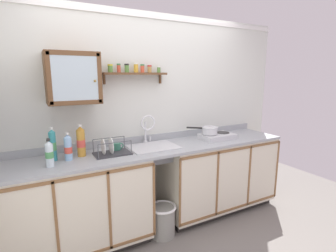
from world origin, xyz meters
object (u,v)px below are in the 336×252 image
bottle_water_blue_1 (68,148)px  bottle_juice_amber_2 (81,142)px  saucepan (209,130)px  bottle_water_clear_3 (49,154)px  sink (153,149)px  hot_plate_stove (217,136)px  trash_bin (163,220)px  dish_rack (111,151)px  bottle_detergent_teal_0 (53,145)px  wall_cabinet (73,78)px  mug (116,147)px

bottle_water_blue_1 → bottle_juice_amber_2: size_ratio=0.84×
saucepan → bottle_water_clear_3: (-1.82, -0.13, -0.00)m
sink → hot_plate_stove: bearing=-3.0°
bottle_water_blue_1 → trash_bin: 1.28m
saucepan → dish_rack: (-1.25, -0.02, -0.08)m
bottle_juice_amber_2 → trash_bin: 1.22m
saucepan → bottle_detergent_teal_0: bearing=178.7°
bottle_detergent_teal_0 → trash_bin: bearing=-13.9°
bottle_water_clear_3 → wall_cabinet: size_ratio=0.52×
bottle_detergent_teal_0 → bottle_water_clear_3: bottle_detergent_teal_0 is taller
saucepan → bottle_detergent_teal_0: (-1.78, 0.04, 0.03)m
sink → wall_cabinet: 1.11m
mug → hot_plate_stove: bearing=-4.2°
saucepan → bottle_water_blue_1: bearing=-179.6°
hot_plate_stove → wall_cabinet: size_ratio=0.88×
bottle_juice_amber_2 → bottle_water_clear_3: size_ratio=1.26×
hot_plate_stove → bottle_detergent_teal_0: bottle_detergent_teal_0 is taller
sink → bottle_water_clear_3: size_ratio=2.09×
sink → wall_cabinet: bearing=172.7°
dish_rack → wall_cabinet: bearing=153.4°
bottle_water_clear_3 → sink: bearing=8.0°
hot_plate_stove → wall_cabinet: (-1.65, 0.15, 0.72)m
bottle_juice_amber_2 → bottle_water_clear_3: bearing=-148.4°
bottle_juice_amber_2 → bottle_detergent_teal_0: bearing=-176.3°
bottle_water_blue_1 → wall_cabinet: 0.66m
sink → wall_cabinet: (-0.78, 0.10, 0.78)m
bottle_water_blue_1 → dish_rack: bearing=-1.9°
sink → bottle_detergent_teal_0: (-1.01, 0.02, 0.17)m
dish_rack → bottle_detergent_teal_0: bearing=172.9°
sink → wall_cabinet: size_ratio=1.09×
bottle_water_blue_1 → bottle_water_clear_3: 0.20m
saucepan → bottle_juice_amber_2: bearing=177.8°
hot_plate_stove → dish_rack: 1.36m
mug → trash_bin: 0.95m
hot_plate_stove → dish_rack: bearing=-180.0°
sink → bottle_detergent_teal_0: size_ratio=1.66×
hot_plate_stove → sink: bearing=177.0°
hot_plate_stove → saucepan: size_ratio=1.30×
bottle_juice_amber_2 → mug: bottle_juice_amber_2 is taller
dish_rack → trash_bin: bearing=-20.9°
bottle_water_clear_3 → trash_bin: (1.06, -0.09, -0.89)m
wall_cabinet → trash_bin: size_ratio=1.38×
bottle_juice_amber_2 → dish_rack: 0.30m
saucepan → bottle_detergent_teal_0: size_ratio=1.04×
mug → trash_bin: bearing=-34.9°
hot_plate_stove → bottle_juice_amber_2: size_ratio=1.34×
sink → mug: (-0.40, 0.05, 0.07)m
saucepan → bottle_water_blue_1: bottle_water_blue_1 is taller
bottle_detergent_teal_0 → dish_rack: bearing=-7.1°
mug → wall_cabinet: (-0.38, 0.05, 0.71)m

